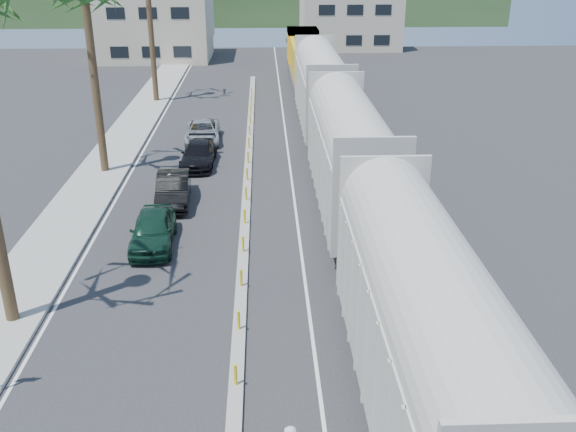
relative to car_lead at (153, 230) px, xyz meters
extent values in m
cube|color=gray|center=(-4.53, 12.96, -0.70)|extent=(3.00, 90.00, 0.15)
cube|color=black|center=(8.25, 15.96, -0.74)|extent=(0.12, 100.00, 0.06)
cube|color=black|center=(9.69, 15.96, -0.74)|extent=(0.12, 100.00, 0.06)
cube|color=gray|center=(3.97, 7.96, -0.70)|extent=(0.45, 60.00, 0.15)
cylinder|color=yellow|center=(3.97, -10.04, -0.27)|extent=(0.10, 0.10, 0.70)
cylinder|color=yellow|center=(3.97, -7.04, -0.27)|extent=(0.10, 0.10, 0.70)
cylinder|color=yellow|center=(3.97, -4.04, -0.27)|extent=(0.10, 0.10, 0.70)
cylinder|color=yellow|center=(3.97, -1.04, -0.27)|extent=(0.10, 0.10, 0.70)
cylinder|color=yellow|center=(3.97, 1.96, -0.27)|extent=(0.10, 0.10, 0.70)
cylinder|color=yellow|center=(3.97, 4.96, -0.27)|extent=(0.10, 0.10, 0.70)
cylinder|color=yellow|center=(3.97, 7.96, -0.27)|extent=(0.10, 0.10, 0.70)
cylinder|color=yellow|center=(3.97, 10.96, -0.27)|extent=(0.10, 0.10, 0.70)
cylinder|color=yellow|center=(3.97, 13.96, -0.27)|extent=(0.10, 0.10, 0.70)
cylinder|color=yellow|center=(3.97, 16.96, -0.27)|extent=(0.10, 0.10, 0.70)
cylinder|color=yellow|center=(3.97, 19.96, -0.27)|extent=(0.10, 0.10, 0.70)
cylinder|color=yellow|center=(3.97, 22.96, -0.27)|extent=(0.10, 0.10, 0.70)
cylinder|color=yellow|center=(3.97, 25.96, -0.27)|extent=(0.10, 0.10, 0.70)
cylinder|color=yellow|center=(3.97, 28.96, -0.27)|extent=(0.10, 0.10, 0.70)
cube|color=silver|center=(-2.83, 12.96, -0.77)|extent=(0.12, 90.00, 0.01)
cube|color=silver|center=(6.47, 12.96, -0.77)|extent=(0.12, 90.00, 0.01)
cube|color=#B7B4A8|center=(8.97, -12.02, 1.93)|extent=(3.00, 12.88, 3.40)
cylinder|color=#B7B4A8|center=(8.97, -12.02, 3.63)|extent=(2.90, 12.58, 2.90)
cube|color=black|center=(8.97, -12.02, -0.27)|extent=(2.60, 12.88, 1.00)
cube|color=#B7B4A8|center=(8.97, 2.98, 1.93)|extent=(3.00, 12.88, 3.40)
cylinder|color=#B7B4A8|center=(8.97, 2.98, 3.63)|extent=(2.90, 12.58, 2.90)
cube|color=black|center=(8.97, 2.98, -0.27)|extent=(2.60, 12.88, 1.00)
cube|color=#B7B4A8|center=(8.97, 17.98, 1.93)|extent=(3.00, 12.88, 3.40)
cylinder|color=#B7B4A8|center=(8.97, 17.98, 3.63)|extent=(2.90, 12.58, 2.90)
cube|color=black|center=(8.97, 17.98, -0.27)|extent=(2.60, 12.88, 1.00)
cube|color=#4C4C4F|center=(8.97, 33.98, 0.28)|extent=(3.00, 17.00, 0.50)
cube|color=gold|center=(8.97, 32.98, 1.83)|extent=(2.70, 12.24, 2.60)
cube|color=gold|center=(8.97, 39.76, 2.13)|extent=(3.00, 3.74, 3.20)
cube|color=black|center=(8.97, 33.98, -0.32)|extent=(2.60, 13.60, 0.90)
cylinder|color=brown|center=(-4.33, 9.96, 4.23)|extent=(0.44, 0.44, 10.00)
cylinder|color=brown|center=(-4.03, 27.96, 5.23)|extent=(0.44, 0.44, 12.00)
cube|color=#B5AA90|center=(-7.03, 49.96, 3.23)|extent=(12.00, 10.00, 8.00)
cube|color=#B5AA90|center=(-9.03, 65.96, 4.23)|extent=(14.00, 12.00, 10.00)
cube|color=#B5AA90|center=(15.97, 57.96, 2.73)|extent=(12.00, 10.00, 7.00)
imported|color=#103223|center=(0.00, 0.00, 0.00)|extent=(2.21, 4.68, 1.54)
imported|color=black|center=(0.26, 5.06, -0.01)|extent=(2.24, 4.84, 1.52)
imported|color=black|center=(1.01, 11.09, -0.08)|extent=(2.16, 4.83, 1.37)
imported|color=#B8BABE|center=(0.82, 16.14, -0.09)|extent=(2.72, 5.12, 1.36)
camera|label=1|loc=(4.91, -25.78, 11.59)|focal=40.00mm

